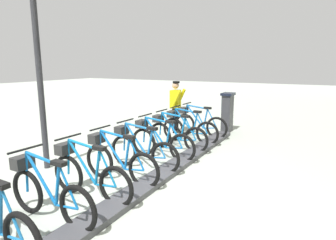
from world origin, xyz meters
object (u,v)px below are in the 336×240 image
(worker_near_rack, at_px, (176,105))
(lamp_post, at_px, (36,39))
(payment_kiosk, at_px, (227,112))
(bike_docked_6, at_px, (87,174))
(bike_docked_5, at_px, (117,160))
(bike_docked_7, at_px, (47,192))
(bike_docked_1, at_px, (187,128))
(bike_docked_3, at_px, (159,141))
(bike_docked_4, at_px, (141,149))
(bike_docked_0, at_px, (198,123))
(bike_docked_2, at_px, (175,134))

(worker_near_rack, bearing_deg, lamp_post, 76.87)
(payment_kiosk, bearing_deg, bike_docked_6, 84.34)
(bike_docked_5, distance_m, bike_docked_7, 1.56)
(bike_docked_1, distance_m, bike_docked_7, 4.69)
(bike_docked_7, height_order, worker_near_rack, worker_near_rack)
(bike_docked_1, relative_size, lamp_post, 0.42)
(payment_kiosk, relative_size, bike_docked_5, 0.74)
(bike_docked_6, bearing_deg, bike_docked_5, -90.00)
(bike_docked_3, xyz_separation_m, lamp_post, (1.81, 1.70, 2.25))
(bike_docked_4, distance_m, lamp_post, 3.03)
(bike_docked_7, bearing_deg, payment_kiosk, -94.99)
(bike_docked_5, height_order, bike_docked_6, same)
(bike_docked_5, bearing_deg, worker_near_rack, -78.31)
(bike_docked_1, relative_size, bike_docked_3, 1.00)
(bike_docked_3, distance_m, worker_near_rack, 2.65)
(bike_docked_1, height_order, bike_docked_3, same)
(bike_docked_5, bearing_deg, bike_docked_4, -90.00)
(bike_docked_1, xyz_separation_m, worker_near_rack, (0.83, -0.90, 0.48))
(bike_docked_5, xyz_separation_m, worker_near_rack, (0.83, -4.03, 0.48))
(bike_docked_6, relative_size, lamp_post, 0.42)
(bike_docked_3, bearing_deg, bike_docked_4, 90.00)
(bike_docked_4, xyz_separation_m, worker_near_rack, (0.83, -3.25, 0.48))
(payment_kiosk, distance_m, bike_docked_3, 3.48)
(bike_docked_0, relative_size, bike_docked_2, 1.00)
(bike_docked_3, relative_size, worker_near_rack, 1.04)
(bike_docked_0, distance_m, bike_docked_3, 2.35)
(bike_docked_0, height_order, bike_docked_6, same)
(bike_docked_3, relative_size, bike_docked_5, 1.00)
(bike_docked_3, bearing_deg, worker_near_rack, -71.32)
(bike_docked_6, bearing_deg, payment_kiosk, -95.66)
(bike_docked_0, bearing_deg, bike_docked_4, 90.00)
(bike_docked_4, height_order, lamp_post, lamp_post)
(bike_docked_7, height_order, lamp_post, lamp_post)
(bike_docked_3, xyz_separation_m, worker_near_rack, (0.83, -2.47, 0.48))
(bike_docked_0, xyz_separation_m, bike_docked_3, (0.00, 2.35, 0.00))
(bike_docked_1, xyz_separation_m, bike_docked_4, (0.00, 2.35, 0.00))
(bike_docked_0, height_order, bike_docked_1, same)
(payment_kiosk, xyz_separation_m, lamp_post, (2.38, 5.13, 2.01))
(bike_docked_6, bearing_deg, bike_docked_4, -90.00)
(bike_docked_2, bearing_deg, bike_docked_4, 90.00)
(bike_docked_0, xyz_separation_m, bike_docked_2, (0.00, 1.56, 0.00))
(bike_docked_7, bearing_deg, worker_near_rack, -81.52)
(payment_kiosk, xyz_separation_m, bike_docked_4, (0.57, 4.20, -0.24))
(bike_docked_4, bearing_deg, bike_docked_6, 90.00)
(bike_docked_6, bearing_deg, bike_docked_1, -90.00)
(bike_docked_4, height_order, bike_docked_7, same)
(bike_docked_3, distance_m, lamp_post, 3.35)
(bike_docked_0, relative_size, bike_docked_4, 1.00)
(payment_kiosk, relative_size, bike_docked_4, 0.74)
(bike_docked_2, relative_size, lamp_post, 0.42)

